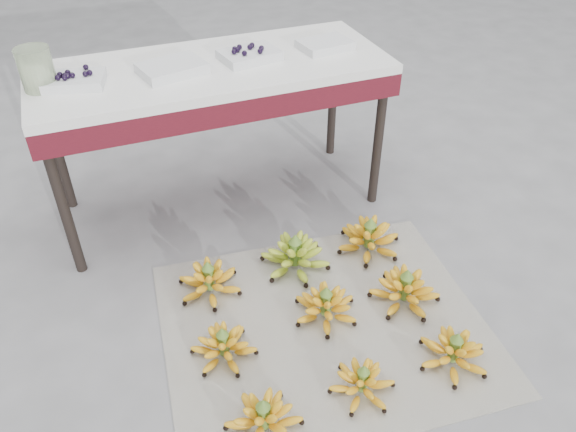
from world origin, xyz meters
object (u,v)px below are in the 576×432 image
object	(u,v)px
bunch_mid_left	(224,346)
bunch_back_center	(295,256)
bunch_mid_center	(326,306)
tray_far_left	(74,80)
bunch_mid_right	(405,290)
vendor_table	(213,82)
bunch_front_left	(264,419)
tray_right	(249,55)
bunch_front_right	(453,352)
bunch_back_right	(369,238)
tray_far_right	(325,45)
glass_jar	(36,69)
bunch_back_left	(209,281)
tray_left	(172,68)
bunch_front_center	(362,383)
newspaper_mat	(324,326)

from	to	relation	value
bunch_mid_left	bunch_back_center	size ratio (longest dim) A/B	0.70
bunch_mid_center	tray_far_left	size ratio (longest dim) A/B	1.04
bunch_mid_right	vendor_table	xyz separation A→B (m)	(-0.50, 0.95, 0.59)
bunch_front_left	vendor_table	bearing A→B (deg)	103.43
bunch_mid_center	vendor_table	bearing A→B (deg)	95.76
bunch_front_left	bunch_back_center	bearing A→B (deg)	84.29
tray_right	bunch_front_left	bearing A→B (deg)	-107.40
bunch_front_right	bunch_back_right	world-z (taller)	bunch_back_right
tray_far_right	glass_jar	distance (m)	1.23
bunch_mid_center	bunch_back_left	distance (m)	0.50
bunch_back_center	tray_far_right	world-z (taller)	tray_far_right
tray_far_right	tray_right	bearing A→B (deg)	179.57
vendor_table	tray_far_right	distance (m)	0.54
vendor_table	bunch_back_left	bearing A→B (deg)	-110.80
bunch_mid_right	tray_left	bearing A→B (deg)	119.63
bunch_front_right	bunch_mid_right	distance (m)	0.34
glass_jar	vendor_table	bearing A→B (deg)	0.04
bunch_front_center	bunch_mid_left	world-z (taller)	bunch_mid_left
bunch_back_right	bunch_mid_left	bearing A→B (deg)	-138.33
bunch_back_left	tray_far_right	world-z (taller)	tray_far_right
bunch_mid_left	tray_far_left	xyz separation A→B (m)	(-0.30, 0.94, 0.71)
bunch_front_right	tray_far_right	world-z (taller)	tray_far_right
newspaper_mat	bunch_front_right	bearing A→B (deg)	-42.20
bunch_back_center	glass_jar	xyz separation A→B (m)	(-0.86, 0.59, 0.76)
bunch_mid_left	bunch_front_right	bearing A→B (deg)	-31.39
vendor_table	tray_far_right	xyz separation A→B (m)	(0.53, -0.01, 0.10)
bunch_front_center	tray_far_right	distance (m)	1.50
bunch_mid_center	bunch_back_left	bearing A→B (deg)	137.73
bunch_front_center	bunch_front_right	distance (m)	0.37
newspaper_mat	tray_left	bearing A→B (deg)	109.11
vendor_table	tray_far_left	xyz separation A→B (m)	(-0.57, -0.01, 0.11)
newspaper_mat	bunch_mid_left	size ratio (longest dim) A/B	4.52
bunch_back_left	tray_far_right	distance (m)	1.19
bunch_mid_right	bunch_back_left	world-z (taller)	bunch_mid_right
bunch_front_right	tray_far_left	bearing A→B (deg)	133.55
tray_far_left	tray_right	distance (m)	0.74
newspaper_mat	bunch_mid_right	bearing A→B (deg)	1.03
tray_far_left	glass_jar	world-z (taller)	glass_jar
bunch_back_center	vendor_table	xyz separation A→B (m)	(-0.16, 0.59, 0.59)
bunch_mid_center	glass_jar	bearing A→B (deg)	128.93
bunch_front_left	tray_far_right	world-z (taller)	tray_far_right
bunch_back_right	tray_right	bearing A→B (deg)	138.42
newspaper_mat	bunch_back_left	size ratio (longest dim) A/B	3.66
bunch_front_center	bunch_back_right	world-z (taller)	bunch_back_right
bunch_back_right	bunch_back_left	bearing A→B (deg)	-162.21
bunch_mid_center	bunch_back_center	distance (m)	0.31
bunch_front_right	bunch_front_center	bearing A→B (deg)	-177.73
bunch_front_left	tray_far_right	bearing A→B (deg)	82.60
vendor_table	tray_far_left	world-z (taller)	tray_far_left
bunch_front_left	vendor_table	distance (m)	1.44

